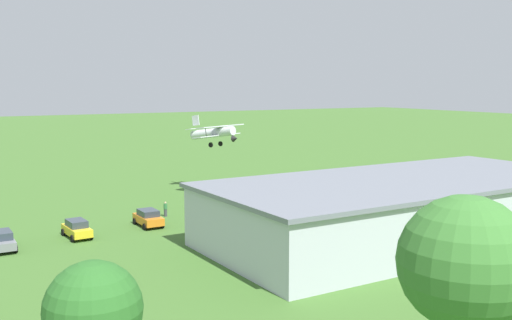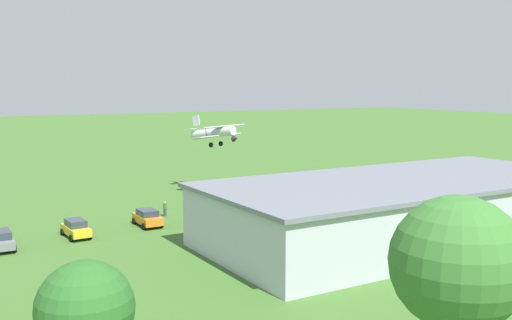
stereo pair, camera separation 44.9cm
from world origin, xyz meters
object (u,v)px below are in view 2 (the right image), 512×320
Objects in this scene: hangar at (404,208)px; tree_at_field_edge at (457,264)px; car_yellow at (76,228)px; biplane at (215,133)px; car_grey at (0,240)px; car_orange at (148,217)px; car_red at (415,188)px; tree_near_perimeter_road at (85,312)px; person_at_fence_line at (200,205)px; person_crossing_taxiway at (165,209)px.

hangar is 31.25m from tree_at_field_edge.
biplane is at bearing -143.91° from car_yellow.
biplane is at bearing -149.19° from car_grey.
car_orange is 13.55m from car_grey.
tree_at_field_edge is (35.73, 39.10, 6.13)m from car_red.
car_red is (-16.00, -15.24, -1.86)m from hangar.
biplane reaches higher than car_orange.
car_red is 1.11× the size of car_yellow.
car_orange reaches higher than car_grey.
car_orange is (34.58, -0.04, 0.01)m from car_red.
car_yellow is (25.59, -14.25, -1.86)m from hangar.
tree_near_perimeter_road is at bearing 34.32° from car_red.
tree_at_field_edge reaches higher than hangar.
car_red is 2.81× the size of person_at_fence_line.
hangar is at bearing -129.57° from tree_at_field_edge.
car_orange is 0.42× the size of tree_at_field_edge.
hangar is at bearing 43.60° from car_red.
person_at_fence_line reaches higher than car_red.
hangar is 9.18× the size of car_orange.
biplane reaches higher than car_red.
car_red is at bearing -145.68° from tree_near_perimeter_road.
hangar is at bearing 140.56° from car_orange.
hangar is 21.86m from person_at_fence_line.
car_yellow is 2.54× the size of person_at_fence_line.
car_orange is (18.58, -15.28, -1.86)m from hangar.
tree_at_field_edge is at bearing 50.43° from hangar.
hangar reaches higher than car_yellow.
hangar is 23.85× the size of person_crossing_taxiway.
car_yellow is at bearing 36.09° from biplane.
car_yellow is 39.05m from tree_at_field_edge.
tree_near_perimeter_road is (48.06, 32.81, 4.43)m from car_red.
biplane reaches higher than tree_near_perimeter_road.
car_red is 1.13× the size of car_orange.
person_at_fence_line is at bearing -100.81° from tree_at_field_edge.
car_orange is 0.96× the size of car_grey.
tree_near_perimeter_road is (12.34, -6.29, -1.70)m from tree_at_field_edge.
car_yellow is at bearing -29.11° from hangar.
hangar is 34.64m from car_grey.
tree_near_perimeter_road is (32.06, 17.57, 2.57)m from hangar.
biplane is 1.90× the size of car_grey.
biplane reaches higher than car_grey.
car_yellow is 14.54m from person_at_fence_line.
car_red is 1.08× the size of car_grey.
car_yellow is 0.57× the size of tree_near_perimeter_road.
biplane reaches higher than car_yellow.
car_orange is at bearing -112.32° from tree_near_perimeter_road.
biplane is 0.83× the size of tree_at_field_edge.
biplane is 16.84m from person_crossing_taxiway.
person_at_fence_line is at bearing -119.57° from tree_near_perimeter_road.
car_yellow reaches higher than car_red.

